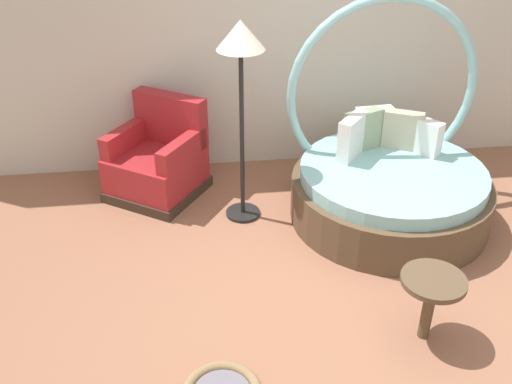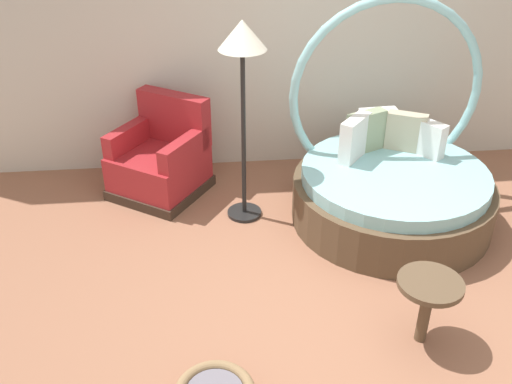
{
  "view_description": "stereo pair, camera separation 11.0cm",
  "coord_description": "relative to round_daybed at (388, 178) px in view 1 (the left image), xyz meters",
  "views": [
    {
      "loc": [
        -1.1,
        -3.21,
        2.98
      ],
      "look_at": [
        -0.6,
        0.81,
        0.55
      ],
      "focal_mm": 40.5,
      "sensor_mm": 36.0,
      "label": 1
    },
    {
      "loc": [
        -0.99,
        -3.22,
        2.98
      ],
      "look_at": [
        -0.6,
        0.81,
        0.55
      ],
      "focal_mm": 40.5,
      "sensor_mm": 36.0,
      "label": 2
    }
  ],
  "objects": [
    {
      "name": "side_table",
      "position": [
        -0.23,
        -1.59,
        0.05
      ],
      "size": [
        0.44,
        0.44,
        0.52
      ],
      "color": "brown",
      "rests_on": "ground_plane"
    },
    {
      "name": "round_daybed",
      "position": [
        0.0,
        0.0,
        0.0
      ],
      "size": [
        1.8,
        1.8,
        1.93
      ],
      "color": "brown",
      "rests_on": "ground_plane"
    },
    {
      "name": "back_wall",
      "position": [
        -0.67,
        1.25,
        1.05
      ],
      "size": [
        8.0,
        0.12,
        2.84
      ],
      "primitive_type": "cube",
      "color": "beige",
      "rests_on": "ground_plane"
    },
    {
      "name": "ground_plane",
      "position": [
        -0.67,
        -1.2,
        -0.38
      ],
      "size": [
        8.0,
        8.0,
        0.02
      ],
      "primitive_type": "cube",
      "color": "#936047"
    },
    {
      "name": "floor_lamp",
      "position": [
        -1.33,
        0.13,
        1.16
      ],
      "size": [
        0.4,
        0.4,
        1.82
      ],
      "color": "black",
      "rests_on": "ground_plane"
    },
    {
      "name": "red_armchair",
      "position": [
        -2.1,
        0.67,
        -0.04
      ],
      "size": [
        1.11,
        1.11,
        0.94
      ],
      "color": "#38281E",
      "rests_on": "ground_plane"
    }
  ]
}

